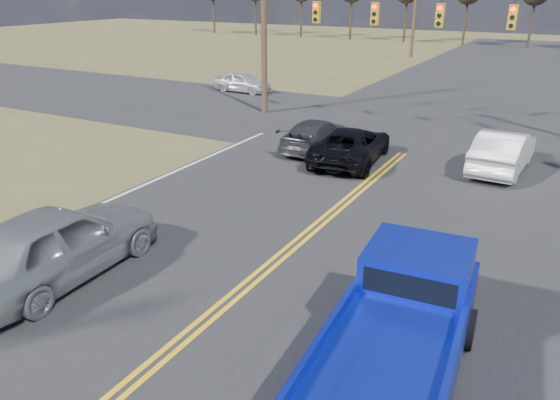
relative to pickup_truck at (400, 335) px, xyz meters
The scene contains 12 objects.
ground 4.20m from the pickup_truck, behind, with size 160.00×160.00×0.00m, color brown.
road_main 10.63m from the pickup_truck, 112.63° to the left, with size 14.00×120.00×0.02m, color #28282B.
road_cross 18.26m from the pickup_truck, 102.91° to the left, with size 120.00×12.00×0.02m, color #28282B.
signal_gantry 18.37m from the pickup_truck, 101.50° to the left, with size 19.60×4.83×10.00m.
utility_poles 17.76m from the pickup_truck, 103.65° to the left, with size 19.60×58.32×10.00m.
treeline 27.44m from the pickup_truck, 98.66° to the left, with size 87.00×117.80×7.40m.
pickup_truck is the anchor object (origin of this frame).
silver_suv 8.23m from the pickup_truck, behind, with size 2.17×5.39×1.84m, color gray.
black_suv 12.99m from the pickup_truck, 115.48° to the left, with size 2.30×4.98×1.38m, color black.
white_car_queue 13.46m from the pickup_truck, 90.85° to the left, with size 1.65×4.72×1.55m, color white.
dgrey_car_queue 14.71m from the pickup_truck, 120.73° to the left, with size 1.80×4.43×1.29m, color #35353A.
cross_car_west 28.37m from the pickup_truck, 127.95° to the left, with size 3.85×1.55×1.31m, color silver.
Camera 1 is at (6.04, -7.57, 6.58)m, focal length 35.00 mm.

